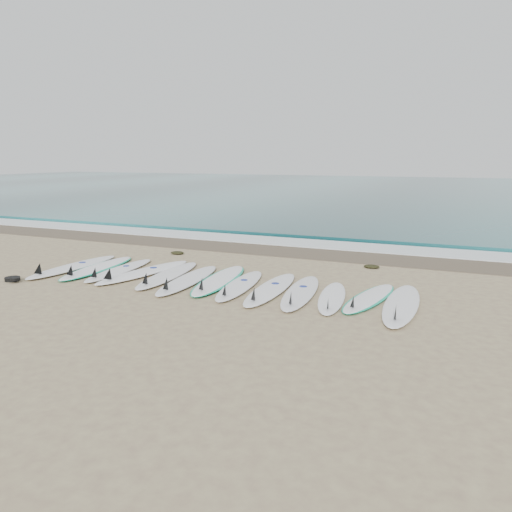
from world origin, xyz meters
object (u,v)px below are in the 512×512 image
at_px(surfboard_6, 219,280).
at_px(surfboard_0, 71,267).
at_px(leash_coil, 13,279).
at_px(surfboard_12, 401,305).

bearing_deg(surfboard_6, surfboard_0, 176.35).
distance_m(surfboard_6, leash_coil, 4.50).
relative_size(surfboard_12, leash_coil, 6.28).
distance_m(surfboard_6, surfboard_12, 3.89).
relative_size(surfboard_0, surfboard_12, 1.01).
xyz_separation_m(surfboard_0, leash_coil, (-0.32, -1.41, -0.02)).
bearing_deg(leash_coil, surfboard_6, 22.15).
bearing_deg(surfboard_0, leash_coil, -102.56).
relative_size(surfboard_6, leash_coil, 6.37).
xyz_separation_m(surfboard_0, surfboard_6, (3.85, 0.29, -0.01)).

